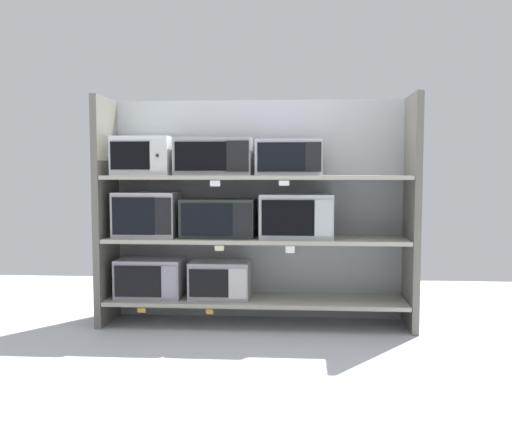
# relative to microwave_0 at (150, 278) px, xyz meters

# --- Properties ---
(ground) EXTENTS (6.23, 6.00, 0.02)m
(ground) POSITION_rel_microwave_0_xyz_m (0.81, -1.00, -0.36)
(ground) COLOR #B2B7BC
(back_panel) EXTENTS (2.43, 0.04, 1.71)m
(back_panel) POSITION_rel_microwave_0_xyz_m (0.81, 0.27, 0.51)
(back_panel) COLOR #9EA3A8
(back_panel) RESTS_ON ground
(upright_left) EXTENTS (0.05, 0.50, 1.71)m
(upright_left) POSITION_rel_microwave_0_xyz_m (-0.34, 0.00, 0.51)
(upright_left) COLOR #68645B
(upright_left) RESTS_ON ground
(upright_right) EXTENTS (0.05, 0.50, 1.71)m
(upright_right) POSITION_rel_microwave_0_xyz_m (1.95, 0.00, 0.51)
(upright_right) COLOR #68645B
(upright_right) RESTS_ON ground
(shelf_0) EXTENTS (2.23, 0.50, 0.03)m
(shelf_0) POSITION_rel_microwave_0_xyz_m (0.81, 0.00, -0.16)
(shelf_0) COLOR #ADA899
(shelf_0) RESTS_ON ground
(microwave_0) EXTENTS (0.50, 0.34, 0.29)m
(microwave_0) POSITION_rel_microwave_0_xyz_m (0.00, 0.00, 0.00)
(microwave_0) COLOR #A09BAA
(microwave_0) RESTS_ON shelf_0
(microwave_1) EXTENTS (0.45, 0.34, 0.28)m
(microwave_1) POSITION_rel_microwave_0_xyz_m (0.54, 0.00, -0.01)
(microwave_1) COLOR #9F9CA8
(microwave_1) RESTS_ON shelf_0
(price_tag_0) EXTENTS (0.06, 0.00, 0.03)m
(price_tag_0) POSITION_rel_microwave_0_xyz_m (-0.01, -0.25, -0.20)
(price_tag_0) COLOR orange
(price_tag_1) EXTENTS (0.05, 0.00, 0.03)m
(price_tag_1) POSITION_rel_microwave_0_xyz_m (0.49, -0.25, -0.20)
(price_tag_1) COLOR orange
(shelf_1) EXTENTS (2.23, 0.50, 0.03)m
(shelf_1) POSITION_rel_microwave_0_xyz_m (0.81, 0.00, 0.30)
(shelf_1) COLOR #ADA899
(microwave_2) EXTENTS (0.46, 0.38, 0.34)m
(microwave_2) POSITION_rel_microwave_0_xyz_m (-0.02, -0.00, 0.48)
(microwave_2) COLOR #BCB4B8
(microwave_2) RESTS_ON shelf_1
(microwave_3) EXTENTS (0.54, 0.37, 0.29)m
(microwave_3) POSITION_rel_microwave_0_xyz_m (0.53, -0.00, 0.46)
(microwave_3) COLOR #29312E
(microwave_3) RESTS_ON shelf_1
(microwave_4) EXTENTS (0.54, 0.40, 0.32)m
(microwave_4) POSITION_rel_microwave_0_xyz_m (1.11, 0.00, 0.48)
(microwave_4) COLOR #B4BCBC
(microwave_4) RESTS_ON shelf_1
(price_tag_2) EXTENTS (0.07, 0.00, 0.04)m
(price_tag_2) POSITION_rel_microwave_0_xyz_m (0.57, -0.25, 0.26)
(price_tag_2) COLOR beige
(price_tag_3) EXTENTS (0.06, 0.00, 0.05)m
(price_tag_3) POSITION_rel_microwave_0_xyz_m (1.07, -0.25, 0.26)
(price_tag_3) COLOR white
(shelf_2) EXTENTS (2.23, 0.50, 0.03)m
(shelf_2) POSITION_rel_microwave_0_xyz_m (0.81, 0.00, 0.76)
(shelf_2) COLOR #ADA899
(microwave_5) EXTENTS (0.43, 0.41, 0.29)m
(microwave_5) POSITION_rel_microwave_0_xyz_m (-0.03, 0.00, 0.92)
(microwave_5) COLOR silver
(microwave_5) RESTS_ON shelf_2
(microwave_6) EXTENTS (0.57, 0.35, 0.28)m
(microwave_6) POSITION_rel_microwave_0_xyz_m (0.50, 0.00, 0.92)
(microwave_6) COLOR #9E9DA2
(microwave_6) RESTS_ON shelf_2
(microwave_7) EXTENTS (0.48, 0.35, 0.26)m
(microwave_7) POSITION_rel_microwave_0_xyz_m (1.05, 0.00, 0.91)
(microwave_7) COLOR #BBBAC4
(microwave_7) RESTS_ON shelf_2
(price_tag_4) EXTENTS (0.07, 0.00, 0.04)m
(price_tag_4) POSITION_rel_microwave_0_xyz_m (0.54, -0.25, 0.72)
(price_tag_4) COLOR white
(price_tag_5) EXTENTS (0.07, 0.00, 0.04)m
(price_tag_5) POSITION_rel_microwave_0_xyz_m (1.03, -0.25, 0.73)
(price_tag_5) COLOR white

